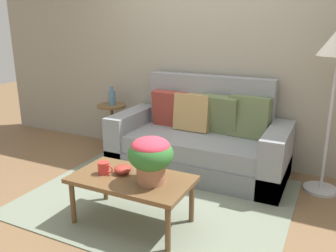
% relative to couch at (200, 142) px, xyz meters
% --- Properties ---
extents(ground_plane, '(14.00, 14.00, 0.00)m').
position_rel_couch_xyz_m(ground_plane, '(-0.11, -0.84, -0.33)').
color(ground_plane, brown).
extents(wall_back, '(6.40, 0.12, 2.75)m').
position_rel_couch_xyz_m(wall_back, '(-0.11, 0.46, 1.04)').
color(wall_back, gray).
rests_on(wall_back, ground).
extents(area_rug, '(2.41, 1.93, 0.01)m').
position_rel_couch_xyz_m(area_rug, '(-0.11, -0.82, -0.33)').
color(area_rug, gray).
rests_on(area_rug, ground).
extents(couch, '(1.93, 0.87, 1.05)m').
position_rel_couch_xyz_m(couch, '(0.00, 0.00, 0.00)').
color(couch, slate).
rests_on(couch, ground).
extents(coffee_table, '(0.98, 0.56, 0.42)m').
position_rel_couch_xyz_m(coffee_table, '(-0.10, -1.30, 0.04)').
color(coffee_table, brown).
rests_on(coffee_table, ground).
extents(side_table, '(0.37, 0.37, 0.61)m').
position_rel_couch_xyz_m(side_table, '(-1.30, 0.14, 0.08)').
color(side_table, brown).
rests_on(side_table, ground).
extents(potted_plant, '(0.35, 0.35, 0.37)m').
position_rel_couch_xyz_m(potted_plant, '(0.09, -1.31, 0.31)').
color(potted_plant, '#A36B4C').
rests_on(potted_plant, coffee_table).
extents(coffee_mug, '(0.14, 0.09, 0.10)m').
position_rel_couch_xyz_m(coffee_mug, '(-0.34, -1.34, 0.14)').
color(coffee_mug, red).
rests_on(coffee_mug, coffee_table).
extents(snack_bowl, '(0.15, 0.15, 0.07)m').
position_rel_couch_xyz_m(snack_bowl, '(-0.20, -1.27, 0.12)').
color(snack_bowl, '#B2382D').
rests_on(snack_bowl, coffee_table).
extents(table_vase, '(0.10, 0.10, 0.24)m').
position_rel_couch_xyz_m(table_vase, '(-1.28, 0.14, 0.37)').
color(table_vase, slate).
rests_on(table_vase, side_table).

